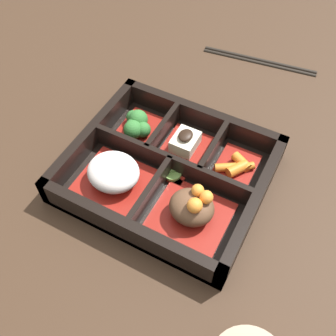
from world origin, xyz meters
TOP-DOWN VIEW (x-y plane):
  - ground_plane at (0.00, 0.00)m, footprint 3.00×3.00m
  - bento_base at (0.00, 0.00)m, footprint 0.27×0.24m
  - bento_rim at (-0.00, -0.00)m, footprint 0.27×0.24m
  - bowl_stew at (-0.06, 0.05)m, footprint 0.10×0.09m
  - bowl_rice at (0.06, 0.05)m, footprint 0.10×0.09m
  - bowl_carrots at (-0.08, -0.05)m, footprint 0.06×0.07m
  - bowl_tofu at (-0.00, -0.05)m, footprint 0.06×0.07m
  - bowl_greens at (0.08, -0.05)m, footprint 0.06×0.07m
  - bowl_pickles at (-0.01, -0.01)m, footprint 0.04×0.04m
  - chopsticks at (-0.02, -0.32)m, footprint 0.21×0.04m

SIDE VIEW (x-z plane):
  - ground_plane at x=0.00m, z-range 0.00..0.00m
  - chopsticks at x=-0.02m, z-range 0.00..0.01m
  - bento_base at x=0.00m, z-range 0.00..0.01m
  - bowl_pickles at x=-0.01m, z-range 0.01..0.02m
  - bowl_carrots at x=-0.08m, z-range 0.01..0.03m
  - bowl_tofu at x=0.00m, z-range 0.00..0.04m
  - bento_rim at x=0.00m, z-range 0.00..0.05m
  - bowl_greens at x=0.08m, z-range 0.01..0.04m
  - bowl_rice at x=0.06m, z-range 0.01..0.05m
  - bowl_stew at x=-0.06m, z-range 0.00..0.06m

